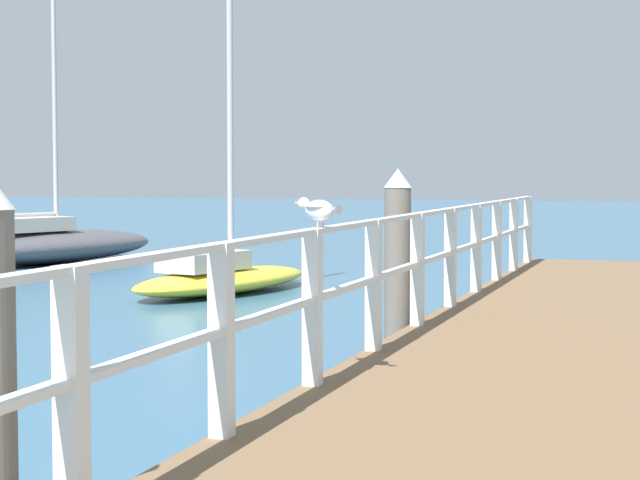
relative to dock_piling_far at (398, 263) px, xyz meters
name	(u,v)px	position (x,y,z in m)	size (l,w,h in m)	color
pier_deck	(558,370)	(1.84, -1.54, -0.78)	(3.08, 19.74, 0.46)	brown
pier_railing	(397,263)	(0.38, -1.54, 0.13)	(0.12, 18.26, 1.11)	silver
dock_piling_far	(398,263)	(0.00, 0.00, 0.00)	(0.29, 0.29, 2.01)	#6B6056
seagull_foreground	(319,209)	(0.37, -3.85, 0.69)	(0.43, 0.29, 0.21)	white
boat_1	(221,275)	(-4.31, 5.39, -0.72)	(2.45, 4.39, 5.41)	gold
boat_3	(44,244)	(-10.33, 9.81, -0.59)	(3.85, 6.24, 7.89)	#4C4C51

